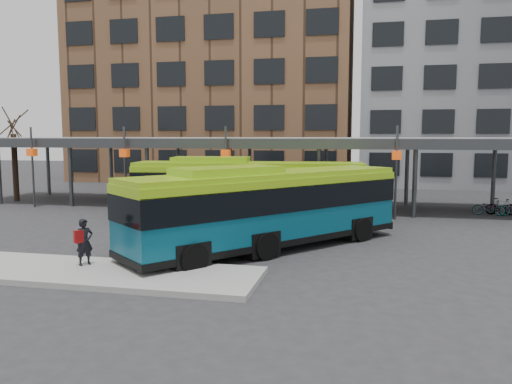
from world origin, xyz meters
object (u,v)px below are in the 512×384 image
(tree, at_px, (15,164))
(pedestrian, at_px, (84,242))
(bus_front, at_px, (269,206))
(bus_rear, at_px, (248,187))

(tree, height_order, pedestrian, tree)
(tree, height_order, bus_front, tree)
(tree, bearing_deg, bus_front, -28.68)
(tree, bearing_deg, pedestrian, -46.59)
(bus_front, bearing_deg, bus_rear, 60.00)
(tree, distance_m, bus_front, 21.61)
(tree, relative_size, bus_front, 0.53)
(bus_rear, xyz_separation_m, pedestrian, (-2.84, -10.64, -0.73))
(bus_rear, distance_m, pedestrian, 11.03)
(bus_front, xyz_separation_m, bus_rear, (-2.35, 6.46, 0.00))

